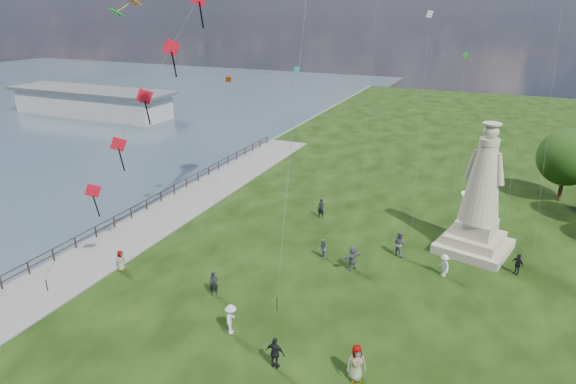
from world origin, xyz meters
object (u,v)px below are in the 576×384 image
at_px(statue, 480,205).
at_px(lamppost, 462,205).
at_px(person_4, 356,363).
at_px(person_8, 444,266).
at_px(person_9, 518,264).
at_px(person_10, 121,261).
at_px(pier_pavilion, 92,102).
at_px(person_0, 214,283).
at_px(person_7, 399,244).
at_px(person_1, 323,249).
at_px(person_3, 275,353).
at_px(person_2, 231,319).
at_px(person_11, 352,258).
at_px(person_6, 321,208).

distance_m(statue, lamppost, 1.91).
relative_size(person_4, person_8, 1.24).
height_order(lamppost, person_4, lamppost).
height_order(person_8, person_9, person_8).
xyz_separation_m(person_8, person_10, (-20.06, -8.01, -0.04)).
xyz_separation_m(pier_pavilion, person_0, (48.22, -39.02, -1.05)).
bearing_deg(person_9, person_7, -134.74).
height_order(pier_pavilion, person_1, pier_pavilion).
distance_m(person_3, person_9, 18.26).
distance_m(person_2, person_11, 10.09).
bearing_deg(person_8, person_3, -64.64).
bearing_deg(person_2, person_6, -16.00).
relative_size(person_8, person_9, 1.05).
bearing_deg(person_0, person_10, 145.06).
xyz_separation_m(person_1, person_11, (2.37, -0.66, 0.15)).
xyz_separation_m(lamppost, person_0, (-13.08, -13.98, -2.11)).
height_order(person_4, person_6, person_4).
xyz_separation_m(pier_pavilion, person_7, (57.64, -29.34, -0.91)).
xyz_separation_m(statue, person_7, (-4.87, -3.00, -2.66)).
xyz_separation_m(person_0, person_4, (10.08, -3.55, 0.18)).
bearing_deg(person_2, pier_pavilion, 31.81).
height_order(pier_pavilion, person_9, pier_pavilion).
distance_m(person_0, person_8, 15.04).
distance_m(person_2, person_9, 19.41).
bearing_deg(pier_pavilion, person_7, -26.98).
distance_m(pier_pavilion, person_11, 64.09).
xyz_separation_m(pier_pavilion, statue, (62.50, -26.35, 1.75)).
bearing_deg(person_2, person_9, -66.32).
distance_m(person_3, person_6, 18.46).
bearing_deg(pier_pavilion, person_2, -39.34).
bearing_deg(person_0, person_4, -54.30).
relative_size(person_3, person_7, 0.93).
bearing_deg(person_10, lamppost, -67.28).
bearing_deg(person_4, person_8, 46.36).
relative_size(statue, person_3, 5.48).
distance_m(pier_pavilion, person_7, 64.68).
bearing_deg(person_2, statue, -55.19).
bearing_deg(person_4, person_7, 62.10).
height_order(person_3, person_11, person_11).
bearing_deg(person_9, person_4, -76.28).
xyz_separation_m(statue, person_10, (-21.62, -12.67, -2.86)).
bearing_deg(person_11, person_4, 52.27).
distance_m(statue, person_6, 12.58).
xyz_separation_m(statue, person_4, (-4.20, -16.22, -2.62)).
bearing_deg(person_3, person_8, -116.29).
xyz_separation_m(person_9, person_11, (-10.24, -3.89, 0.15)).
relative_size(person_8, person_10, 1.06).
height_order(lamppost, person_8, lamppost).
bearing_deg(person_2, person_11, -42.62).
distance_m(person_8, person_10, 21.60).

